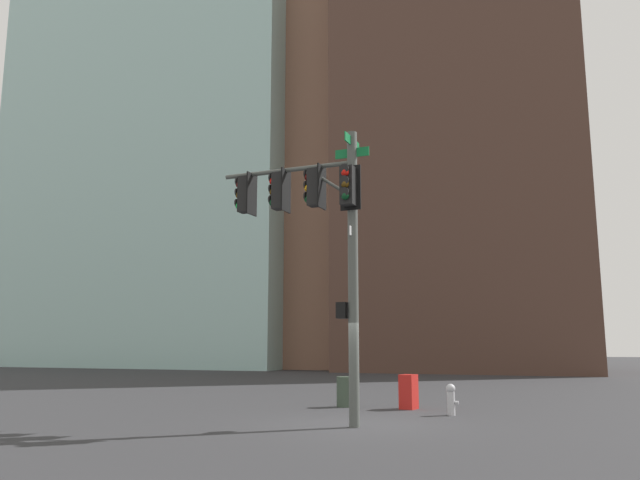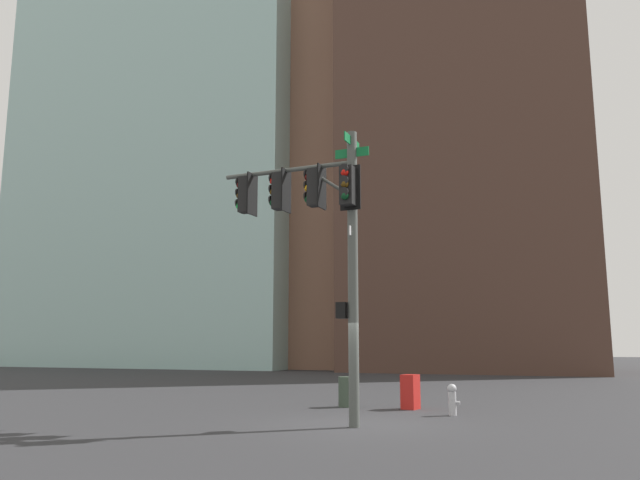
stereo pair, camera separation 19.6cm
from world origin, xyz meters
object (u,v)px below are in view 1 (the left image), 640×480
Objects in this scene: fire_hydrant at (451,398)px; litter_bin at (345,392)px; signal_pole_assembly at (319,223)px; newspaper_box at (409,392)px.

fire_hydrant is 0.92× the size of litter_bin.
signal_pole_assembly is at bearing -128.31° from fire_hydrant.
newspaper_box is (2.06, 0.03, 0.05)m from litter_bin.
signal_pole_assembly is 7.81× the size of litter_bin.
litter_bin is at bearing 160.25° from fire_hydrant.
fire_hydrant is 3.79m from litter_bin.
signal_pole_assembly is at bearing -79.87° from litter_bin.
signal_pole_assembly is 6.36m from fire_hydrant.
litter_bin is at bearing -77.61° from signal_pole_assembly.
fire_hydrant is 0.83× the size of newspaper_box.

